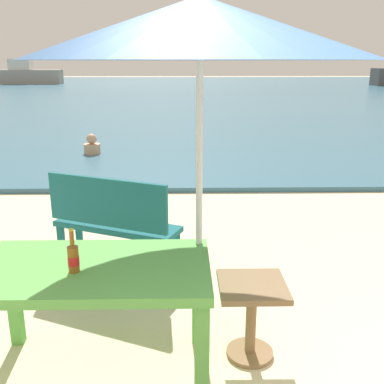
{
  "coord_description": "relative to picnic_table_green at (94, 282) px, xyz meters",
  "views": [
    {
      "loc": [
        -0.72,
        -1.55,
        1.93
      ],
      "look_at": [
        -0.63,
        3.0,
        0.6
      ],
      "focal_mm": 41.86,
      "sensor_mm": 36.0,
      "label": 1
    }
  ],
  "objects": [
    {
      "name": "sea_water",
      "position": [
        1.27,
        29.1,
        -0.61
      ],
      "size": [
        120.0,
        50.0,
        0.08
      ],
      "primitive_type": "cube",
      "color": "#386B84",
      "rests_on": "ground_plane"
    },
    {
      "name": "picnic_table_green",
      "position": [
        0.0,
        0.0,
        0.0
      ],
      "size": [
        1.4,
        0.8,
        0.76
      ],
      "color": "#60B24C",
      "rests_on": "ground_plane"
    },
    {
      "name": "beer_bottle_amber",
      "position": [
        -0.09,
        -0.08,
        0.2
      ],
      "size": [
        0.07,
        0.07,
        0.26
      ],
      "color": "brown",
      "rests_on": "picnic_table_green"
    },
    {
      "name": "patio_umbrella",
      "position": [
        0.65,
        0.33,
        1.47
      ],
      "size": [
        2.1,
        2.1,
        2.3
      ],
      "color": "silver",
      "rests_on": "ground_plane"
    },
    {
      "name": "side_table_wood",
      "position": [
        0.99,
        0.17,
        -0.3
      ],
      "size": [
        0.44,
        0.44,
        0.54
      ],
      "color": "olive",
      "rests_on": "ground_plane"
    },
    {
      "name": "bench_teal_center",
      "position": [
        -0.11,
        1.42,
        -0.11
      ],
      "size": [
        1.24,
        0.81,
        0.95
      ],
      "color": "#196066",
      "rests_on": "ground_plane"
    },
    {
      "name": "swimmer_person",
      "position": [
        -1.36,
        6.79,
        -0.41
      ],
      "size": [
        0.34,
        0.34,
        0.41
      ],
      "color": "tan",
      "rests_on": "sea_water"
    },
    {
      "name": "boat_cargo_ship",
      "position": [
        -12.72,
        36.93,
        0.17
      ],
      "size": [
        5.63,
        1.54,
        2.05
      ],
      "color": "gray",
      "rests_on": "sea_water"
    }
  ]
}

